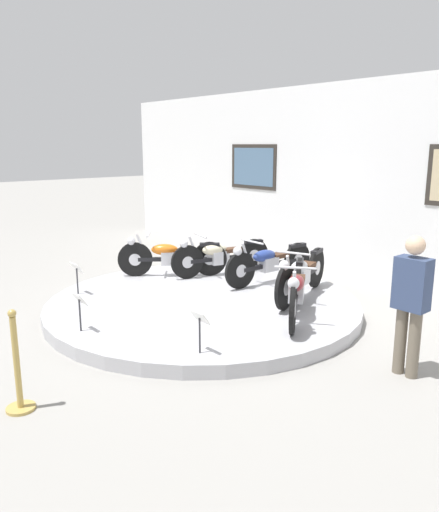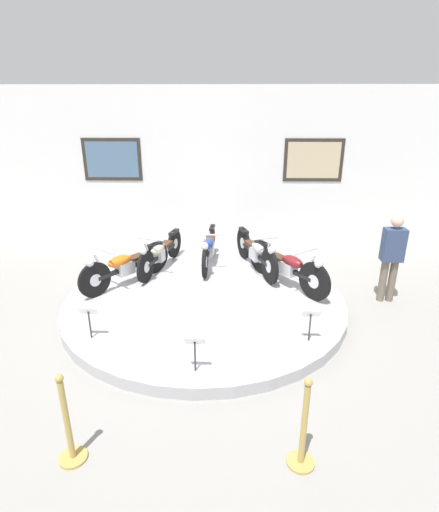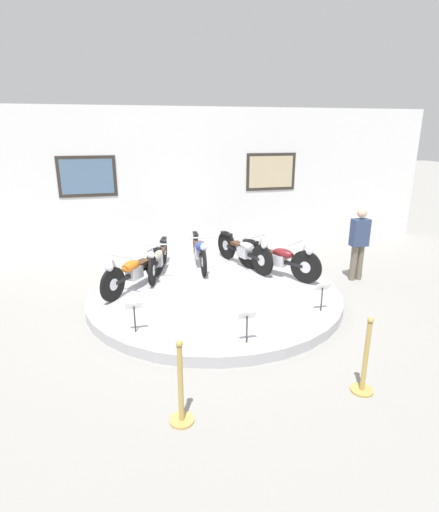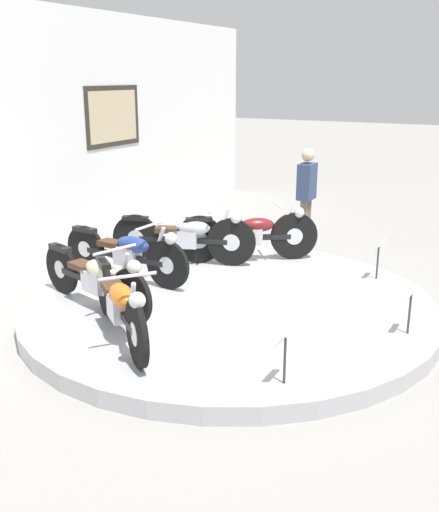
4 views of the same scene
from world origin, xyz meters
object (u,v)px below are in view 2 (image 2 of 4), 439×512
Objects in this scene: motorcycle_orange at (125,265)px; stanchion_post_right_of_entry at (303,437)px; motorcycle_cream at (160,252)px; motorcycle_blue at (209,247)px; visitor_standing at (392,254)px; info_placard_front_left at (89,315)px; info_placard_front_right at (311,318)px; motorcycle_silver at (256,251)px; stanchion_post_left_of_entry at (69,432)px; info_placard_front_centre at (195,346)px; motorcycle_maroon at (288,266)px.

stanchion_post_right_of_entry is at bearing -54.62° from motorcycle_orange.
motorcycle_blue reaches higher than motorcycle_cream.
visitor_standing is at bearing 59.38° from stanchion_post_right_of_entry.
stanchion_post_right_of_entry reaches higher than motorcycle_orange.
visitor_standing is at bearing -2.08° from motorcycle_orange.
info_placard_front_left is (-0.07, -1.78, -0.01)m from motorcycle_orange.
info_placard_front_right is at bearing -60.86° from motorcycle_blue.
visitor_standing is (4.77, 1.61, 0.34)m from info_placard_front_left.
motorcycle_silver is 1.88× the size of stanchion_post_left_of_entry.
motorcycle_cream is 4.42m from stanchion_post_left_of_entry.
motorcycle_orange is 3.71m from stanchion_post_left_of_entry.
motorcycle_blue is 3.45m from visitor_standing.
info_placard_front_centre is 0.50× the size of stanchion_post_left_of_entry.
visitor_standing is at bearing 38.92° from stanchion_post_left_of_entry.
motorcycle_silver is 1.16× the size of motorcycle_maroon.
info_placard_front_left is 1.71m from info_placard_front_centre.
motorcycle_maroon is (2.43, -0.72, 0.03)m from motorcycle_cream.
motorcycle_silver is (0.96, -0.28, 0.02)m from motorcycle_blue.
stanchion_post_right_of_entry is (2.27, 0.00, 0.00)m from stanchion_post_left_of_entry.
motorcycle_maroon is at bearing 92.40° from info_placard_front_right.
motorcycle_maroon is 1.05× the size of visitor_standing.
motorcycle_blue is at bearing 119.14° from info_placard_front_right.
motorcycle_silver reaches higher than motorcycle_cream.
motorcycle_blue is 1.92× the size of stanchion_post_left_of_entry.
info_placard_front_centre is (0.00, -3.50, -0.01)m from motorcycle_blue.
motorcycle_orange is 3.06× the size of info_placard_front_left.
motorcycle_orange is at bearing -125.90° from motorcycle_cream.
info_placard_front_centre is 3.98m from visitor_standing.
motorcycle_silver is at bearing 64.64° from stanchion_post_left_of_entry.
visitor_standing is at bearing 18.60° from info_placard_front_left.
motorcycle_orange is at bearing 149.65° from info_placard_front_right.
visitor_standing is (3.22, -1.18, 0.34)m from motorcycle_blue.
motorcycle_blue is at bearing 145.64° from motorcycle_maroon.
info_placard_front_left and info_placard_front_right have the same top height.
motorcycle_blue reaches higher than info_placard_front_left.
motorcycle_cream is 1.85× the size of stanchion_post_right_of_entry.
info_placard_front_right is (1.55, 0.71, 0.00)m from info_placard_front_centre.
info_placard_front_left is (-2.51, -2.51, -0.03)m from motorcycle_silver.
stanchion_post_left_of_entry reaches higher than info_placard_front_right.
visitor_standing reaches higher than motorcycle_blue.
info_placard_front_centre is 1.66m from stanchion_post_right_of_entry.
info_placard_front_centre is (1.55, -0.71, 0.00)m from info_placard_front_left.
info_placard_front_right is 0.32× the size of visitor_standing.
visitor_standing is 1.55× the size of stanchion_post_right_of_entry.
motorcycle_maroon is at bearing 54.67° from stanchion_post_left_of_entry.
motorcycle_orange is 3.06× the size of info_placard_front_right.
info_placard_front_centre and info_placard_front_right have the same top height.
info_placard_front_left is 1.00× the size of info_placard_front_centre.
stanchion_post_right_of_entry is at bearing -87.68° from motorcycle_silver.
motorcycle_silver reaches higher than info_placard_front_centre.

